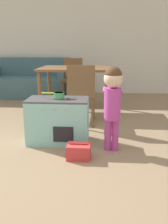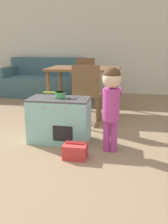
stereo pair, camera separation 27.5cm
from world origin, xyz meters
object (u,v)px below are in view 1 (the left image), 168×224
Objects in this scene: dining_chair_far at (73,79)px; couch at (29,82)px; play_kitchen at (58,121)px; child_figure at (113,96)px; dining_chair_near at (82,93)px; toy_basket at (79,151)px; toy_pot at (59,95)px; dining_table at (75,73)px.

dining_chair_far reaches higher than couch.
child_figure reaches higher than play_kitchen.
play_kitchen is 0.72m from dining_chair_near.
dining_chair_near is at bearing -56.53° from couch.
play_kitchen is at bearing -67.25° from couch.
toy_basket is (0.28, -0.43, -0.18)m from play_kitchen.
play_kitchen is at bearing -108.26° from dining_chair_near.
toy_pot is at bearing 162.14° from child_figure.
couch is (-1.17, 1.31, -0.35)m from dining_table.
couch reaches higher than toy_pot.
child_figure is at bearing 35.42° from toy_basket.
dining_chair_near is (0.20, 0.65, -0.10)m from toy_pot.
child_figure is 2.44m from dining_chair_far.
toy_basket is 0.14× the size of couch.
toy_basket is at bearing -58.15° from toy_pot.
dining_chair_far is (-0.70, 2.33, -0.14)m from child_figure.
couch is at bearing 112.75° from play_kitchen.
dining_chair_far is at bearing 92.71° from toy_pot.
dining_chair_far is at bearing -27.61° from couch.
dining_table is (0.05, 1.37, 0.39)m from play_kitchen.
child_figure is at bearing -65.10° from dining_chair_near.
toy_pot is 1.10× the size of toy_basket.
dining_chair_far is at bearing 101.62° from dining_chair_near.
toy_pot is (0.01, 0.00, 0.30)m from play_kitchen.
dining_chair_far is (-0.09, 2.14, 0.20)m from play_kitchen.
dining_table is 1.36× the size of dining_chair_near.
toy_basket is 1.15m from dining_chair_near.
play_kitchen is 0.72m from child_figure.
child_figure reaches higher than dining_chair_far.
dining_chair_near and dining_chair_far have the same top height.
toy_pot is at bearing -107.36° from dining_chair_near.
couch is at bearing 121.10° from child_figure.
dining_chair_far reaches higher than toy_basket.
dining_chair_near is 0.49× the size of couch.
child_figure reaches higher than toy_basket.
child_figure reaches higher than toy_pot.
couch is (-1.73, 2.88, -0.30)m from child_figure.
dining_chair_far reaches higher than dining_table.
dining_table is 0.81m from dining_chair_far.
dining_chair_near is (-0.06, 1.08, 0.39)m from toy_basket.
child_figure is 0.94m from dining_chair_near.
dining_table reaches higher than toy_pot.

